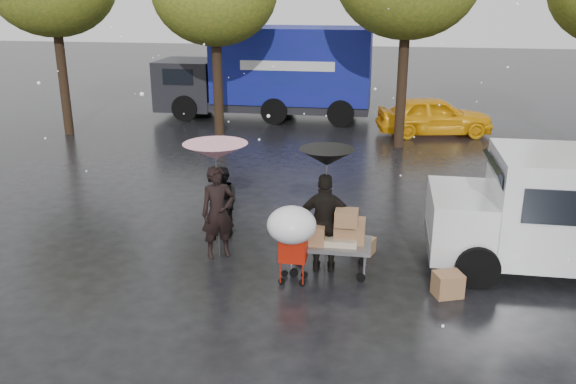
% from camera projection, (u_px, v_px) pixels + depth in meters
% --- Properties ---
extents(ground, '(90.00, 90.00, 0.00)m').
position_uv_depth(ground, '(261.00, 279.00, 10.88)').
color(ground, black).
rests_on(ground, ground).
extents(person_pink, '(0.78, 0.70, 1.79)m').
position_uv_depth(person_pink, '(218.00, 213.00, 11.53)').
color(person_pink, black).
rests_on(person_pink, ground).
extents(person_middle, '(0.89, 0.85, 1.45)m').
position_uv_depth(person_middle, '(223.00, 201.00, 12.64)').
color(person_middle, black).
rests_on(person_middle, ground).
extents(person_black, '(1.11, 0.52, 1.84)m').
position_uv_depth(person_black, '(325.00, 223.00, 10.95)').
color(person_black, black).
rests_on(person_black, ground).
extents(umbrella_pink, '(1.20, 1.20, 2.25)m').
position_uv_depth(umbrella_pink, '(216.00, 151.00, 11.15)').
color(umbrella_pink, '#4C4C4C').
rests_on(umbrella_pink, ground).
extents(umbrella_black, '(0.97, 0.97, 2.30)m').
position_uv_depth(umbrella_black, '(327.00, 157.00, 10.56)').
color(umbrella_black, '#4C4C4C').
rests_on(umbrella_black, ground).
extents(vendor_cart, '(1.52, 0.80, 1.27)m').
position_uv_depth(vendor_cart, '(334.00, 235.00, 10.93)').
color(vendor_cart, slate).
rests_on(vendor_cart, ground).
extents(shopping_cart, '(0.84, 0.84, 1.46)m').
position_uv_depth(shopping_cart, '(292.00, 229.00, 10.31)').
color(shopping_cart, '#BA1B0A').
rests_on(shopping_cart, ground).
extents(blue_truck, '(8.30, 2.60, 3.50)m').
position_uv_depth(blue_truck, '(271.00, 73.00, 23.63)').
color(blue_truck, navy).
rests_on(blue_truck, ground).
extents(box_ground_near, '(0.56, 0.50, 0.41)m').
position_uv_depth(box_ground_near, '(448.00, 284.00, 10.24)').
color(box_ground_near, brown).
rests_on(box_ground_near, ground).
extents(box_ground_far, '(0.48, 0.43, 0.31)m').
position_uv_depth(box_ground_far, '(364.00, 245.00, 11.90)').
color(box_ground_far, brown).
rests_on(box_ground_far, ground).
extents(yellow_taxi, '(4.18, 2.30, 1.35)m').
position_uv_depth(yellow_taxi, '(434.00, 116.00, 21.23)').
color(yellow_taxi, '#FFB00D').
rests_on(yellow_taxi, ground).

